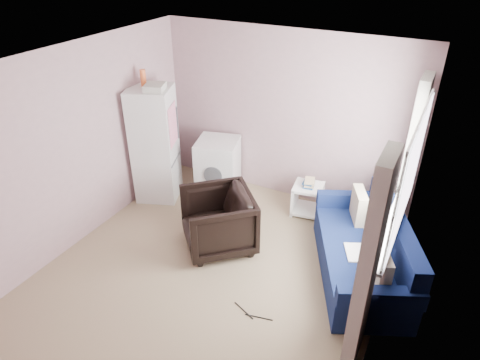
# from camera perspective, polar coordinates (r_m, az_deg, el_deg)

# --- Properties ---
(room) EXTENTS (3.84, 4.24, 2.54)m
(room) POSITION_cam_1_polar(r_m,az_deg,el_deg) (4.54, -3.81, -0.49)
(room) COLOR #968062
(room) RESTS_ON ground
(armchair) EXTENTS (1.15, 1.15, 0.86)m
(armchair) POSITION_cam_1_polar(r_m,az_deg,el_deg) (5.42, -2.97, -5.13)
(armchair) COLOR black
(armchair) RESTS_ON ground
(fridge) EXTENTS (0.77, 0.76, 1.95)m
(fridge) POSITION_cam_1_polar(r_m,az_deg,el_deg) (6.41, -11.26, 4.74)
(fridge) COLOR silver
(fridge) RESTS_ON ground
(washing_machine) EXTENTS (0.75, 0.75, 0.86)m
(washing_machine) POSITION_cam_1_polar(r_m,az_deg,el_deg) (6.60, -2.96, 2.00)
(washing_machine) COLOR silver
(washing_machine) RESTS_ON ground
(side_table) EXTENTS (0.46, 0.46, 0.56)m
(side_table) POSITION_cam_1_polar(r_m,az_deg,el_deg) (6.22, 9.01, -2.29)
(side_table) COLOR white
(side_table) RESTS_ON ground
(sofa) EXTENTS (1.57, 2.08, 0.85)m
(sofa) POSITION_cam_1_polar(r_m,az_deg,el_deg) (5.26, 16.39, -9.48)
(sofa) COLOR navy
(sofa) RESTS_ON ground
(window_dressing) EXTENTS (0.17, 2.62, 2.18)m
(window_dressing) POSITION_cam_1_polar(r_m,az_deg,el_deg) (4.71, 19.69, -3.27)
(window_dressing) COLOR white
(window_dressing) RESTS_ON ground
(floor_cables) EXTENTS (0.48, 0.13, 0.01)m
(floor_cables) POSITION_cam_1_polar(r_m,az_deg,el_deg) (4.82, 1.51, -17.40)
(floor_cables) COLOR black
(floor_cables) RESTS_ON ground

